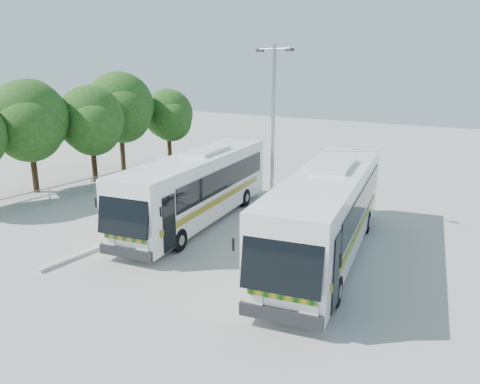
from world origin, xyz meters
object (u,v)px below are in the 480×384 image
Objects in this scene: coach_main at (197,186)px; coach_adjacent at (327,211)px; tree_far_c at (91,119)px; lamppost at (273,127)px; tree_far_b at (29,119)px; tree_far_e at (169,114)px; tree_far_d at (120,106)px.

coach_adjacent reaches higher than coach_main.
lamppost reaches higher than tree_far_c.
coach_adjacent is at bearing 1.13° from tree_far_b.
tree_far_b is 12.37m from coach_main.
coach_adjacent is at bearing -31.83° from tree_far_e.
coach_main is at bearing -27.97° from tree_far_d.
tree_far_c reaches higher than coach_main.
tree_far_b is 0.53× the size of coach_adjacent.
coach_main is 7.28m from coach_adjacent.
tree_far_e is at bearing 93.54° from tree_far_c.
tree_far_d reaches higher than tree_far_b.
tree_far_b is 15.39m from lamppost.
tree_far_d is at bearing 92.23° from tree_far_b.
tree_far_c is 0.75× the size of lamppost.
lamppost is (-4.25, 2.97, 2.83)m from coach_adjacent.
tree_far_b is 0.95× the size of tree_far_d.
tree_far_c is 0.52× the size of coach_main.
tree_far_e is 16.17m from coach_main.
tree_far_c reaches higher than coach_adjacent.
tree_far_e is at bearing 88.17° from tree_far_b.
tree_far_d is 21.05m from coach_adjacent.
tree_far_b is 1.07× the size of tree_far_c.
tree_far_b is at bearing 169.74° from coach_adjacent.
tree_far_b is at bearing -87.77° from tree_far_d.
tree_far_e is at bearing 126.44° from coach_main.
tree_far_e is 0.45× the size of coach_adjacent.
tree_far_c is 18.85m from coach_adjacent.
tree_far_c is (0.89, 3.90, -0.31)m from tree_far_b.
tree_far_e reaches higher than coach_adjacent.
tree_far_b is at bearing -91.83° from tree_far_e.
tree_far_e is (0.39, 12.10, -0.68)m from tree_far_b.
tree_far_e reaches higher than coach_main.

